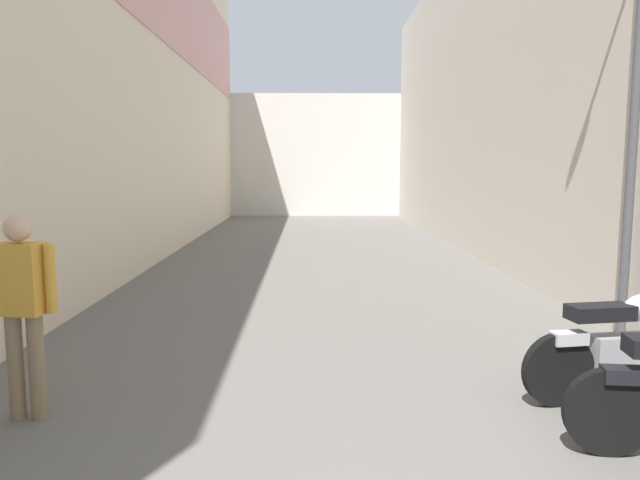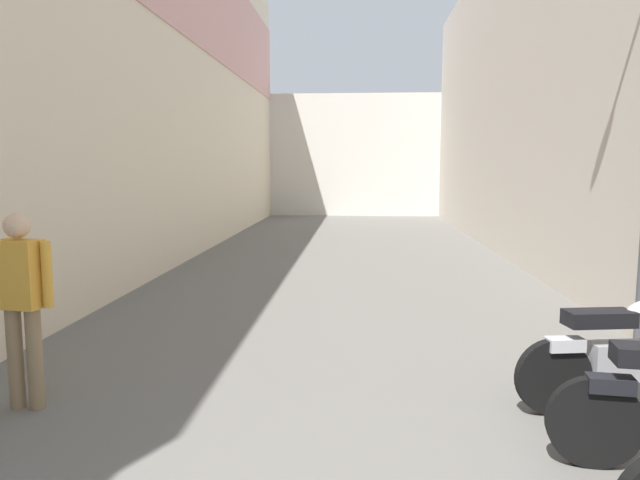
% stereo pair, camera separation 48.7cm
% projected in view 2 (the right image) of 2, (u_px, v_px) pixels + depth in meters
% --- Properties ---
extents(ground_plane, '(40.12, 40.12, 0.00)m').
position_uv_depth(ground_plane, '(345.00, 289.00, 9.32)').
color(ground_plane, '#66635E').
extents(building_left, '(0.45, 24.12, 8.06)m').
position_uv_depth(building_left, '(161.00, 50.00, 10.99)').
color(building_left, beige).
rests_on(building_left, ground).
extents(building_right, '(0.45, 24.12, 7.18)m').
position_uv_depth(building_right, '(543.00, 74.00, 10.62)').
color(building_right, beige).
rests_on(building_right, ground).
extents(building_far_end, '(9.61, 2.00, 4.74)m').
position_uv_depth(building_far_end, '(354.00, 156.00, 23.94)').
color(building_far_end, beige).
rests_on(building_far_end, ground).
extents(motorcycle_sixth, '(1.84, 0.58, 1.04)m').
position_uv_depth(motorcycle_sixth, '(632.00, 350.00, 4.61)').
color(motorcycle_sixth, black).
rests_on(motorcycle_sixth, ground).
extents(pedestrian_further_down, '(0.52, 0.25, 1.57)m').
position_uv_depth(pedestrian_further_down, '(21.00, 296.00, 4.63)').
color(pedestrian_further_down, '#8C7251').
rests_on(pedestrian_further_down, ground).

